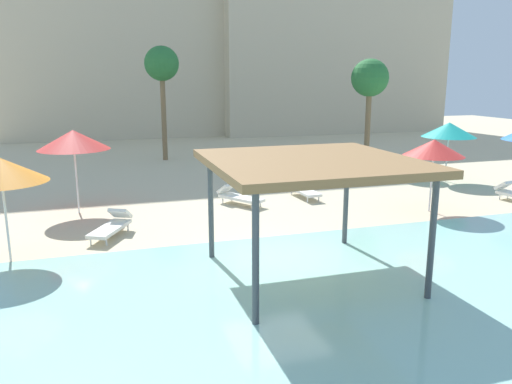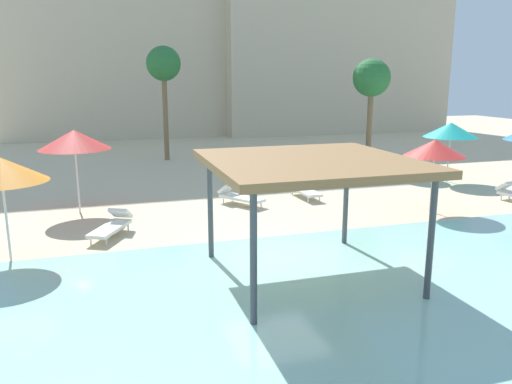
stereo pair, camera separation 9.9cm
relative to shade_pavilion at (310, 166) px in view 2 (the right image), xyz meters
The scene contains 13 objects.
ground_plane 3.13m from the shade_pavilion, 99.56° to the left, with size 80.00×80.00×0.00m, color beige.
lagoon_water 4.53m from the shade_pavilion, 94.18° to the right, with size 44.00×13.50×0.04m, color #99D1C6.
shade_pavilion is the anchor object (origin of this frame).
beach_umbrella_orange_0 7.65m from the shade_pavilion, 154.91° to the left, with size 2.25×2.25×2.71m.
beach_umbrella_red_1 9.43m from the shade_pavilion, 124.67° to the left, with size 2.41×2.41×2.89m.
beach_umbrella_red_3 7.74m from the shade_pavilion, 33.52° to the left, with size 2.09×2.09×2.55m.
beach_umbrella_teal_5 13.45m from the shade_pavilion, 39.47° to the left, with size 2.37×2.37×2.67m.
lounge_chair_0 6.80m from the shade_pavilion, 132.79° to the left, with size 1.41×1.96×0.74m.
lounge_chair_3 8.53m from the shade_pavilion, 68.44° to the left, with size 0.73×1.93×0.74m.
lounge_chair_5 7.62m from the shade_pavilion, 88.00° to the left, with size 1.53×1.92×0.74m.
palm_tree_0 18.66m from the shade_pavilion, 92.95° to the left, with size 1.90×1.90×6.30m.
palm_tree_1 15.77m from the shade_pavilion, 55.78° to the left, with size 1.90×1.90×5.54m.
hotel_block_1 35.65m from the shade_pavilion, 65.15° to the left, with size 19.35×9.50×15.78m, color beige.
Camera 2 is at (-4.22, -12.03, 4.65)m, focal length 35.54 mm.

